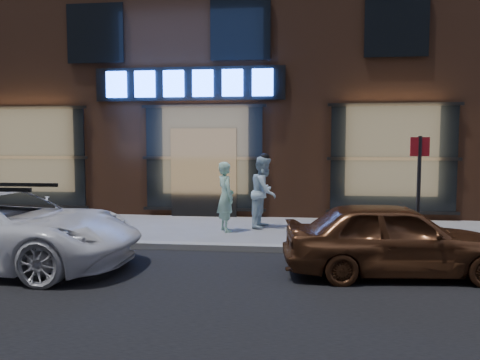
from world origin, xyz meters
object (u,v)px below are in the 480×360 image
Objects in this scene: gold_sedan at (394,238)px; sign_post at (419,183)px; white_suv at (0,229)px; man_bowtie at (226,197)px; man_cap at (264,192)px.

sign_post reaches higher than gold_sedan.
sign_post is (6.97, 1.68, 0.66)m from white_suv.
white_suv is (-3.20, -3.46, -0.16)m from man_bowtie.
sign_post is at bearing -144.45° from man_bowtie.
white_suv is at bearing 107.89° from man_bowtie.
white_suv is at bearing 147.74° from man_cap.
sign_post reaches higher than man_bowtie.
man_cap is (0.84, 0.61, 0.06)m from man_bowtie.
man_cap is at bearing 25.27° from gold_sedan.
man_cap is 0.37× the size of white_suv.
man_bowtie is at bearing 38.67° from gold_sedan.
sign_post reaches higher than white_suv.
white_suv is at bearing 87.19° from gold_sedan.
man_bowtie is at bearing -40.58° from white_suv.
gold_sedan is 1.57× the size of sign_post.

